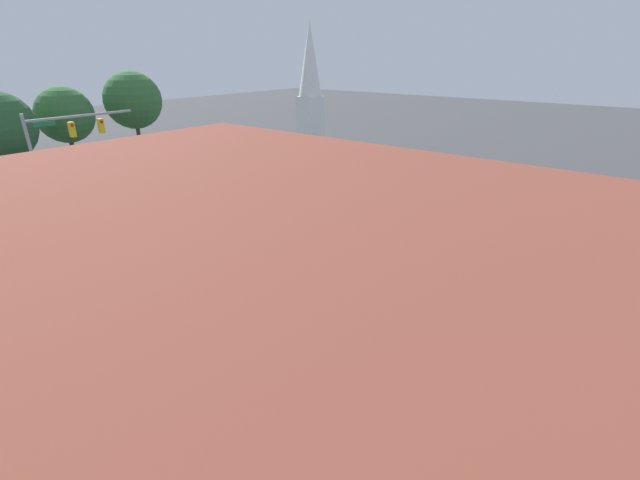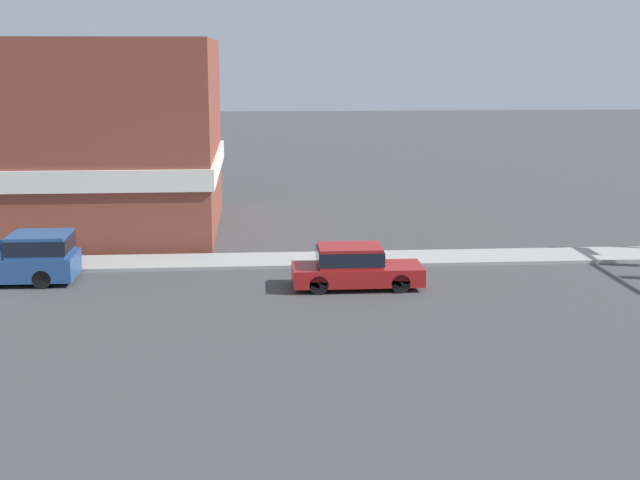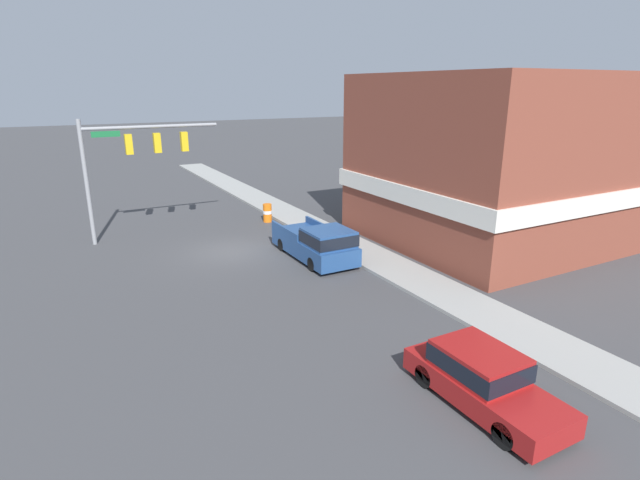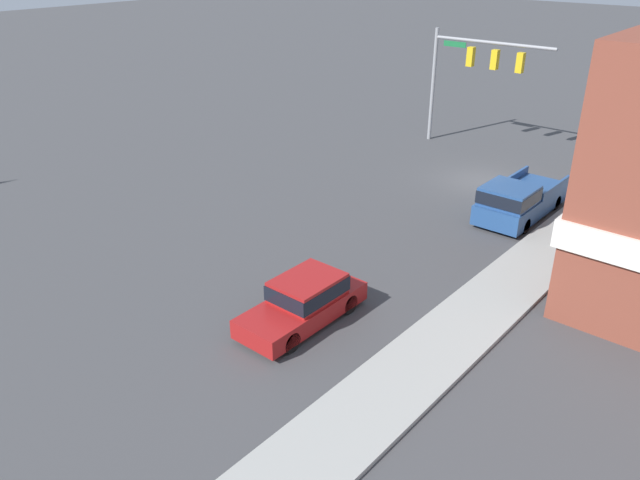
{
  "view_description": "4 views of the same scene",
  "coord_description": "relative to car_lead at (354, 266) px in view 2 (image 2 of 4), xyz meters",
  "views": [
    {
      "loc": [
        -16.02,
        -0.3,
        10.64
      ],
      "look_at": [
        -1.14,
        11.3,
        2.4
      ],
      "focal_mm": 24.0,
      "sensor_mm": 36.0,
      "label": 1
    },
    {
      "loc": [
        28.57,
        11.91,
        8.08
      ],
      "look_at": [
        0.99,
        13.97,
        2.28
      ],
      "focal_mm": 50.0,
      "sensor_mm": 36.0,
      "label": 2
    },
    {
      "loc": [
        7.65,
        23.36,
        8.09
      ],
      "look_at": [
        -0.3,
        8.8,
        2.97
      ],
      "focal_mm": 28.0,
      "sensor_mm": 36.0,
      "label": 3
    },
    {
      "loc": [
        -12.96,
        28.01,
        11.16
      ],
      "look_at": [
        -1.22,
        14.16,
        2.34
      ],
      "focal_mm": 35.0,
      "sensor_mm": 36.0,
      "label": 4
    }
  ],
  "objects": [
    {
      "name": "pickup_truck_parked",
      "position": [
        -1.66,
        -12.11,
        0.1
      ],
      "size": [
        2.11,
        5.4,
        1.79
      ],
      "color": "black",
      "rests_on": "ground"
    },
    {
      "name": "corner_brick_building",
      "position": [
        -11.89,
        -10.98,
        3.45
      ],
      "size": [
        12.45,
        11.87,
        8.73
      ],
      "color": "brown",
      "rests_on": "ground"
    },
    {
      "name": "car_lead",
      "position": [
        0.0,
        0.0,
        0.0
      ],
      "size": [
        1.79,
        4.55,
        1.51
      ],
      "color": "black",
      "rests_on": "ground"
    }
  ]
}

